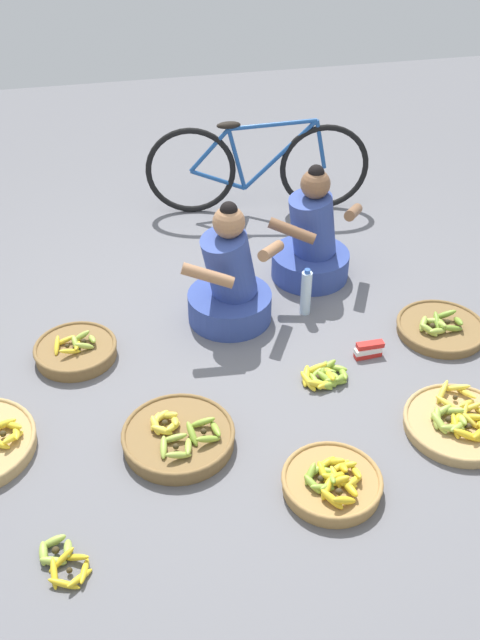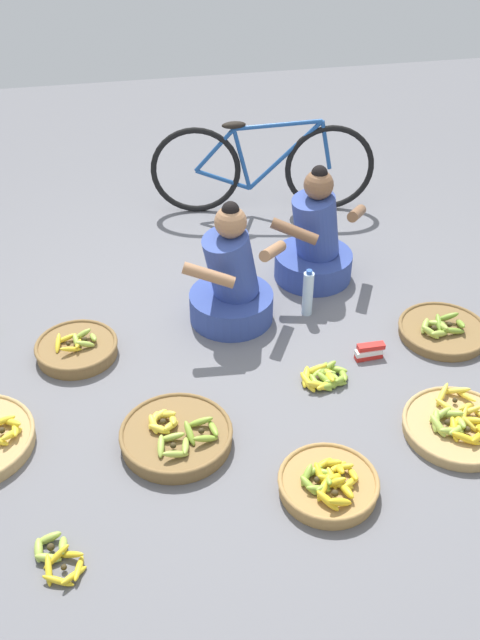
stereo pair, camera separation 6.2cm
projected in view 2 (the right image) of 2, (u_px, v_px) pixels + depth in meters
ground_plane at (233, 348)px, 4.26m from camera, size 10.00×10.00×0.00m
vendor_woman_front at (231, 283)px, 4.35m from camera, size 0.69×0.54×0.81m
vendor_woman_behind at (315, 243)px, 4.73m from camera, size 0.72×0.54×0.81m
bicycle_leaning at (262, 168)px, 5.45m from camera, size 1.69×0.31×0.73m
banana_basket_back_left at (176, 436)px, 3.61m from camera, size 0.57×0.57×0.16m
banana_basket_mid_right at (77, 348)px, 4.18m from camera, size 0.48×0.48×0.15m
banana_basket_front_right at (458, 426)px, 3.68m from camera, size 0.57×0.57×0.14m
banana_basket_front_left at (328, 483)px, 3.37m from camera, size 0.48×0.48×0.15m
banana_basket_near_bicycle at (443, 330)px, 4.34m from camera, size 0.54×0.54×0.13m
loose_bananas_mid_left at (325, 377)px, 4.00m from camera, size 0.30×0.23×0.09m
loose_bananas_front_center at (57, 558)px, 3.07m from camera, size 0.23×0.30×0.08m
water_bottle at (308, 293)px, 4.45m from camera, size 0.07×0.07×0.32m
packet_carton_stack at (369, 352)px, 4.16m from camera, size 0.18×0.07×0.09m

